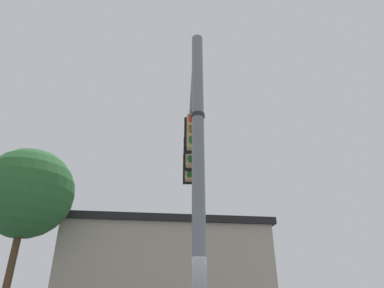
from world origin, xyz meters
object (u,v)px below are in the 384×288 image
(traffic_light_mid_outer, at_px, (190,167))
(bird_flying, at_px, (201,87))
(street_name_sign, at_px, (197,123))
(traffic_light_nearest_pole, at_px, (193,132))
(traffic_light_mid_inner, at_px, (191,151))

(traffic_light_mid_outer, height_order, bird_flying, bird_flying)
(street_name_sign, bearing_deg, traffic_light_nearest_pole, -85.94)
(traffic_light_nearest_pole, relative_size, traffic_light_mid_outer, 1.00)
(street_name_sign, bearing_deg, bird_flying, -91.10)
(traffic_light_mid_outer, xyz_separation_m, street_name_sign, (-0.34, 4.85, -0.92))
(traffic_light_mid_inner, bearing_deg, street_name_sign, 94.05)
(traffic_light_nearest_pole, xyz_separation_m, bird_flying, (-0.26, -3.52, 4.15))
(traffic_light_mid_outer, xyz_separation_m, bird_flying, (-0.45, -0.82, 4.15))
(street_name_sign, bearing_deg, traffic_light_mid_outer, -85.96)
(traffic_light_nearest_pole, height_order, traffic_light_mid_outer, same)
(traffic_light_nearest_pole, height_order, traffic_light_mid_inner, same)
(traffic_light_nearest_pole, distance_m, bird_flying, 5.45)
(traffic_light_nearest_pole, distance_m, traffic_light_mid_inner, 1.35)
(traffic_light_mid_outer, height_order, street_name_sign, traffic_light_mid_outer)
(traffic_light_nearest_pole, bearing_deg, traffic_light_mid_inner, -85.98)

